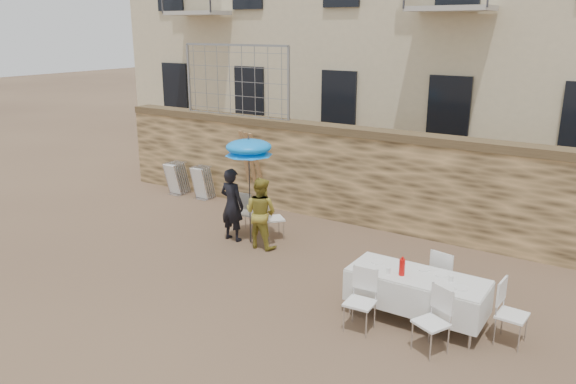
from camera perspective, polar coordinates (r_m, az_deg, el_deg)
The scene contains 17 objects.
ground at distance 9.83m, azimuth -9.13°, elevation -10.56°, with size 80.00×80.00×0.00m, color brown.
stone_wall at distance 13.31m, azimuth 5.13°, elevation 1.87°, with size 13.00×0.50×2.20m, color olive.
chain_link_fence at distance 14.59m, azimuth -5.32°, elevation 11.12°, with size 3.20×0.06×1.80m, color gray, non-canonical shape.
man_suit at distance 12.00m, azimuth -5.71°, elevation -1.29°, with size 0.58×0.38×1.59m, color black.
woman_dress at distance 11.58m, azimuth -2.80°, elevation -2.12°, with size 0.73×0.57×1.49m, color gold.
umbrella at distance 11.53m, azimuth -4.01°, elevation 4.27°, with size 0.99×0.99×2.12m.
couple_chair_left at distance 12.51m, azimuth -4.10°, elevation -2.02°, with size 0.48×0.48×0.96m, color white, non-canonical shape.
couple_chair_right at distance 12.12m, azimuth -1.45°, elevation -2.59°, with size 0.48×0.48×0.96m, color white, non-canonical shape.
banquet_table at distance 8.94m, azimuth 13.01°, elevation -8.44°, with size 2.10×0.85×0.78m.
soda_bottle at distance 8.80m, azimuth 11.51°, elevation -7.51°, with size 0.09×0.09×0.26m, color red.
table_chair_front_left at distance 8.62m, azimuth 7.32°, elevation -10.96°, with size 0.48×0.48×0.96m, color white, non-canonical shape.
table_chair_front_right at distance 8.27m, azimuth 14.35°, elevation -12.62°, with size 0.48×0.48×0.96m, color white, non-canonical shape.
table_chair_back at distance 9.68m, azimuth 15.70°, elevation -8.28°, with size 0.48×0.48×0.96m, color white, non-canonical shape.
table_chair_side at distance 8.83m, azimuth 21.84°, elevation -11.40°, with size 0.48×0.48×0.96m, color white, non-canonical shape.
chair_stack_left at distance 15.81m, azimuth -10.71°, elevation 1.58°, with size 0.46×0.55×0.92m, color white, non-canonical shape.
chair_stack_right at distance 15.22m, azimuth -8.24°, elevation 1.12°, with size 0.46×0.47×0.92m, color white, non-canonical shape.
wood_planks at distance 14.16m, azimuth -3.25°, elevation 2.38°, with size 0.70×0.20×2.00m, color #A37749, non-canonical shape.
Camera 1 is at (5.99, -6.42, 4.42)m, focal length 35.00 mm.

